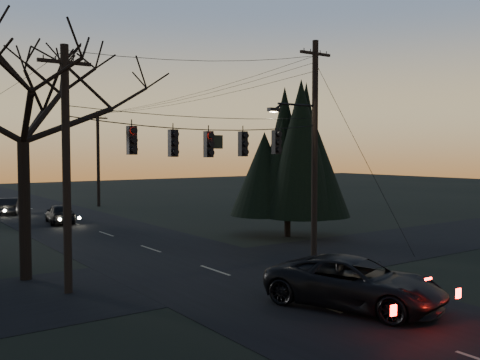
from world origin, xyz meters
TOP-DOWN VIEW (x-y plane):
  - ground_plane at (0.00, 0.00)m, footprint 160.00×160.00m
  - main_road at (0.00, 20.00)m, footprint 8.00×120.00m
  - cross_road at (0.00, 10.00)m, footprint 60.00×7.00m
  - utility_pole_right at (5.50, 10.00)m, footprint 5.00×0.30m
  - utility_pole_left at (-6.00, 10.00)m, footprint 1.80×0.30m
  - utility_pole_far_r at (5.50, 38.00)m, footprint 1.80×0.30m
  - span_signal_assembly at (-0.24, 10.00)m, footprint 11.50×0.44m
  - bare_tree_left at (-6.71, 12.91)m, footprint 8.93×8.93m
  - evergreen_right at (8.22, 15.13)m, footprint 4.83×4.83m
  - suv_near at (0.80, 3.14)m, footprint 4.36×6.11m
  - sedan_oncoming_a at (-0.80, 28.31)m, footprint 2.18×4.19m
  - sedan_oncoming_b at (-2.32, 36.18)m, footprint 2.58×4.03m

SIDE VIEW (x-z plane):
  - ground_plane at x=0.00m, z-range 0.00..0.00m
  - utility_pole_right at x=5.50m, z-range -5.00..5.00m
  - utility_pole_left at x=-6.00m, z-range -4.25..4.25m
  - utility_pole_far_r at x=5.50m, z-range -4.25..4.25m
  - cross_road at x=0.00m, z-range 0.00..0.02m
  - main_road at x=0.00m, z-range 0.00..0.02m
  - sedan_oncoming_b at x=-2.32m, z-range 0.00..1.25m
  - sedan_oncoming_a at x=-0.80m, z-range 0.00..1.36m
  - suv_near at x=0.80m, z-range 0.00..1.55m
  - evergreen_right at x=8.22m, z-range 0.60..8.89m
  - span_signal_assembly at x=-0.24m, z-range 4.46..6.04m
  - bare_tree_left at x=-6.71m, z-range 2.09..12.60m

